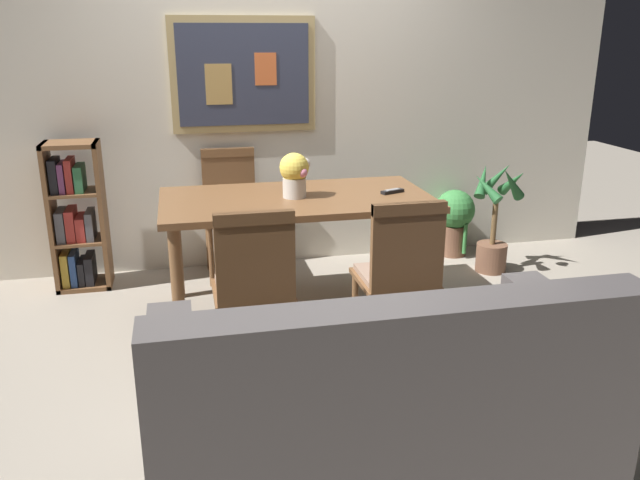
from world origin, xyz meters
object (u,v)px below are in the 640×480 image
object	(u,v)px
dining_table	(297,211)
dining_chair_near_right	(400,267)
potted_palm	(494,225)
dining_chair_near_left	(254,279)
dining_chair_far_left	(231,202)
flower_vase	(295,173)
leather_couch	(383,402)
potted_ivy	(454,218)
tv_remote	(392,191)
bookshelf	(76,220)

from	to	relation	value
dining_table	dining_chair_near_right	bearing A→B (deg)	-63.20
potted_palm	dining_chair_near_left	bearing A→B (deg)	-148.69
dining_table	dining_chair_far_left	distance (m)	0.84
flower_vase	dining_chair_near_left	bearing A→B (deg)	-114.18
dining_chair_near_left	leather_couch	bearing A→B (deg)	-64.85
leather_couch	potted_ivy	xyz separation A→B (m)	(1.37, 2.42, -0.01)
dining_chair_far_left	dining_table	bearing A→B (deg)	-65.35
potted_ivy	tv_remote	distance (m)	1.23
dining_table	tv_remote	bearing A→B (deg)	-3.75
dining_chair_far_left	tv_remote	distance (m)	1.26
bookshelf	dining_table	bearing A→B (deg)	-26.53
dining_table	potted_ivy	bearing A→B (deg)	28.72
potted_palm	leather_couch	bearing A→B (deg)	-126.74
dining_table	tv_remote	xyz separation A→B (m)	(0.60, -0.04, 0.10)
potted_ivy	potted_palm	world-z (taller)	potted_palm
dining_chair_near_right	flower_vase	world-z (taller)	flower_vase
dining_chair_far_left	flower_vase	size ratio (longest dim) A/B	3.34
leather_couch	bookshelf	size ratio (longest dim) A/B	1.77
dining_chair_near_left	potted_palm	xyz separation A→B (m)	(1.90, 1.16, -0.18)
bookshelf	dining_chair_near_left	bearing A→B (deg)	-55.26
dining_chair_near_left	potted_ivy	world-z (taller)	dining_chair_near_left
dining_table	dining_chair_near_left	world-z (taller)	dining_chair_near_left
dining_chair_far_left	potted_ivy	size ratio (longest dim) A/B	1.72
potted_ivy	flower_vase	size ratio (longest dim) A/B	1.94
dining_chair_near_left	potted_ivy	xyz separation A→B (m)	(1.77, 1.57, -0.23)
dining_chair_near_left	flower_vase	bearing A→B (deg)	65.82
dining_chair_far_left	leather_couch	size ratio (longest dim) A/B	0.51
potted_ivy	potted_palm	xyz separation A→B (m)	(0.13, -0.41, 0.05)
leather_couch	potted_palm	world-z (taller)	leather_couch
dining_chair_near_right	flower_vase	xyz separation A→B (m)	(-0.41, 0.78, 0.36)
flower_vase	tv_remote	size ratio (longest dim) A/B	1.69
bookshelf	potted_palm	distance (m)	2.96
tv_remote	dining_table	bearing A→B (deg)	176.25
potted_palm	dining_chair_far_left	bearing A→B (deg)	168.23
bookshelf	potted_palm	world-z (taller)	bookshelf
dining_table	flower_vase	xyz separation A→B (m)	(-0.01, -0.01, 0.24)
dining_table	dining_chair_near_right	size ratio (longest dim) A/B	1.81
potted_ivy	bookshelf	bearing A→B (deg)	-178.54
dining_chair_near_right	tv_remote	world-z (taller)	dining_chair_near_right
dining_table	flower_vase	world-z (taller)	flower_vase
bookshelf	flower_vase	world-z (taller)	same
dining_chair_near_right	dining_chair_near_left	world-z (taller)	same
dining_chair_near_right	dining_chair_far_left	world-z (taller)	same
dining_table	dining_chair_far_left	bearing A→B (deg)	114.65
flower_vase	leather_couch	bearing A→B (deg)	-88.35
dining_table	potted_ivy	xyz separation A→B (m)	(1.41, 0.77, -0.35)
dining_table	bookshelf	distance (m)	1.58
dining_table	dining_chair_far_left	xyz separation A→B (m)	(-0.35, 0.75, -0.11)
flower_vase	dining_chair_near_right	bearing A→B (deg)	-62.33
dining_chair_near_right	dining_chair_near_left	xyz separation A→B (m)	(-0.76, -0.00, 0.00)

